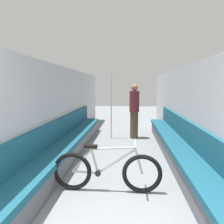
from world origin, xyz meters
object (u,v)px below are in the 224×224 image
at_px(bench_seat_row_right, 178,148).
at_px(passenger_standing, 134,111).
at_px(bicycle, 107,171).
at_px(bench_seat_row_left, 67,145).
at_px(grab_pole_near, 111,106).

xyz_separation_m(bench_seat_row_right, passenger_standing, (-0.91, 1.86, 0.58)).
bearing_deg(bicycle, bench_seat_row_left, 127.93).
bearing_deg(passenger_standing, grab_pole_near, 56.10).
bearing_deg(bench_seat_row_right, passenger_standing, 116.01).
distance_m(bench_seat_row_right, passenger_standing, 2.15).
distance_m(bench_seat_row_left, grab_pole_near, 2.09).
bearing_deg(grab_pole_near, passenger_standing, 7.39).
relative_size(bicycle, passenger_standing, 1.00).
bearing_deg(grab_pole_near, bicycle, -86.25).
distance_m(bench_seat_row_left, bicycle, 1.75).
relative_size(grab_pole_near, passenger_standing, 1.23).
height_order(bench_seat_row_right, bicycle, bench_seat_row_right).
distance_m(bench_seat_row_left, bench_seat_row_right, 2.46).
xyz_separation_m(bench_seat_row_left, passenger_standing, (1.55, 1.86, 0.58)).
relative_size(bench_seat_row_left, bicycle, 3.40).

